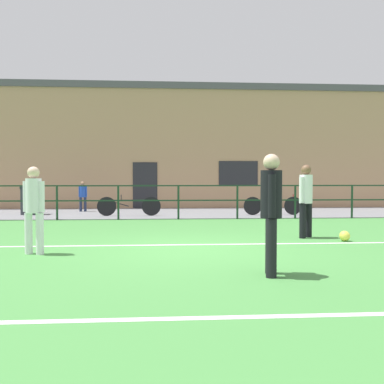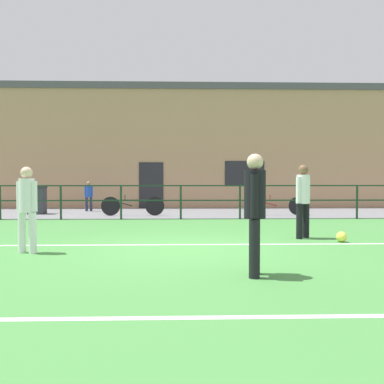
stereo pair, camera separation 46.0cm
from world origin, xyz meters
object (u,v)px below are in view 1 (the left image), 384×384
(player_striker, at_px, (306,196))
(player_winger, at_px, (34,205))
(spectator_child, at_px, (83,194))
(soccer_ball_match, at_px, (345,236))
(player_goalkeeper, at_px, (271,207))
(bicycle_parked_1, at_px, (273,205))
(bicycle_parked_0, at_px, (129,206))
(trash_bin_0, at_px, (31,200))

(player_striker, height_order, player_winger, player_striker)
(player_striker, distance_m, spectator_child, 10.27)
(soccer_ball_match, height_order, spectator_child, spectator_child)
(player_goalkeeper, height_order, player_striker, player_goalkeeper)
(player_striker, bearing_deg, bicycle_parked_1, -135.20)
(player_striker, bearing_deg, player_goalkeeper, 26.50)
(player_goalkeeper, relative_size, soccer_ball_match, 7.51)
(player_winger, bearing_deg, player_striker, 36.41)
(player_goalkeeper, xyz_separation_m, player_striker, (1.76, 3.64, -0.02))
(player_winger, xyz_separation_m, bicycle_parked_1, (6.37, 7.51, -0.53))
(player_winger, relative_size, bicycle_parked_1, 0.72)
(player_goalkeeper, bearing_deg, bicycle_parked_1, -3.04)
(bicycle_parked_1, bearing_deg, player_striker, -97.54)
(player_striker, height_order, soccer_ball_match, player_striker)
(bicycle_parked_0, xyz_separation_m, trash_bin_0, (-3.72, 0.80, 0.17))
(player_goalkeeper, xyz_separation_m, soccer_ball_match, (2.43, 3.06, -0.86))
(bicycle_parked_1, xyz_separation_m, trash_bin_0, (-9.01, 0.80, 0.18))
(player_striker, relative_size, player_winger, 1.06)
(player_goalkeeper, bearing_deg, spectator_child, 34.58)
(soccer_ball_match, relative_size, bicycle_parked_1, 0.10)
(spectator_child, distance_m, trash_bin_0, 2.13)
(spectator_child, height_order, bicycle_parked_0, spectator_child)
(spectator_child, bearing_deg, bicycle_parked_0, 131.73)
(bicycle_parked_0, bearing_deg, soccer_ball_match, -50.77)
(soccer_ball_match, distance_m, bicycle_parked_0, 8.22)
(player_striker, relative_size, trash_bin_0, 1.60)
(player_goalkeeper, distance_m, bicycle_parked_0, 9.84)
(bicycle_parked_0, bearing_deg, player_striker, -51.99)
(player_winger, height_order, bicycle_parked_1, player_winger)
(bicycle_parked_1, height_order, trash_bin_0, trash_bin_0)
(player_striker, distance_m, trash_bin_0, 10.56)
(bicycle_parked_0, bearing_deg, player_winger, -98.17)
(player_goalkeeper, distance_m, soccer_ball_match, 4.00)
(player_winger, xyz_separation_m, trash_bin_0, (-2.64, 8.31, -0.35))
(soccer_ball_match, bearing_deg, player_striker, 139.37)
(trash_bin_0, bearing_deg, player_winger, -72.39)
(soccer_ball_match, bearing_deg, trash_bin_0, 141.19)
(player_striker, distance_m, soccer_ball_match, 1.22)
(trash_bin_0, bearing_deg, bicycle_parked_1, -5.10)
(player_winger, bearing_deg, soccer_ball_match, 29.68)
(bicycle_parked_1, bearing_deg, trash_bin_0, 174.90)
(player_winger, xyz_separation_m, spectator_child, (-0.96, 9.62, -0.18))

